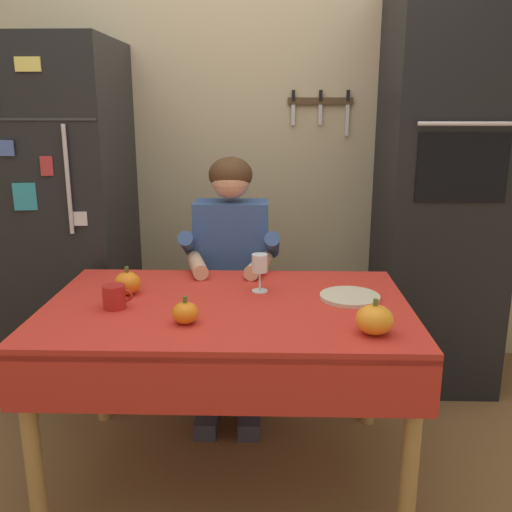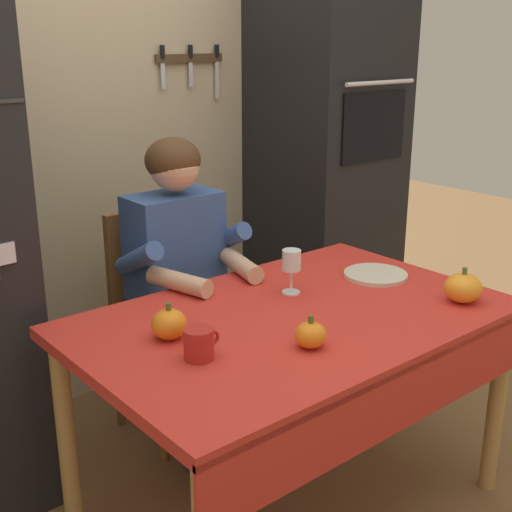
{
  "view_description": "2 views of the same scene",
  "coord_description": "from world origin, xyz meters",
  "views": [
    {
      "loc": [
        0.17,
        -1.96,
        1.48
      ],
      "look_at": [
        0.11,
        0.23,
        0.89
      ],
      "focal_mm": 39.69,
      "sensor_mm": 36.0,
      "label": 1
    },
    {
      "loc": [
        -1.39,
        -1.38,
        1.6
      ],
      "look_at": [
        -0.02,
        0.27,
        0.9
      ],
      "focal_mm": 47.52,
      "sensor_mm": 36.0,
      "label": 2
    }
  ],
  "objects": [
    {
      "name": "wine_glass",
      "position": [
        0.12,
        0.24,
        0.85
      ],
      "size": [
        0.07,
        0.07,
        0.16
      ],
      "color": "white",
      "rests_on": "dining_table"
    },
    {
      "name": "pumpkin_large",
      "position": [
        0.51,
        -0.19,
        0.79
      ],
      "size": [
        0.13,
        0.13,
        0.12
      ],
      "color": "orange",
      "rests_on": "dining_table"
    },
    {
      "name": "chair_behind_person",
      "position": [
        -0.03,
        0.87,
        0.51
      ],
      "size": [
        0.4,
        0.4,
        0.93
      ],
      "color": "brown",
      "rests_on": "ground"
    },
    {
      "name": "serving_tray",
      "position": [
        0.48,
        0.16,
        0.75
      ],
      "size": [
        0.24,
        0.24,
        0.02
      ],
      "primitive_type": "cylinder",
      "color": "beige",
      "rests_on": "dining_table"
    },
    {
      "name": "pumpkin_small",
      "position": [
        -0.41,
        0.2,
        0.79
      ],
      "size": [
        0.11,
        0.11,
        0.11
      ],
      "color": "orange",
      "rests_on": "dining_table"
    },
    {
      "name": "wall_oven",
      "position": [
        1.05,
        1.0,
        1.05
      ],
      "size": [
        0.6,
        0.64,
        2.1
      ],
      "color": "black",
      "rests_on": "ground"
    },
    {
      "name": "seated_person",
      "position": [
        -0.03,
        0.68,
        0.74
      ],
      "size": [
        0.47,
        0.55,
        1.25
      ],
      "color": "#38384C",
      "rests_on": "ground"
    },
    {
      "name": "back_wall_assembly",
      "position": [
        0.05,
        1.35,
        1.3
      ],
      "size": [
        3.7,
        0.13,
        2.6
      ],
      "color": "#BCAD89",
      "rests_on": "ground"
    },
    {
      "name": "coffee_mug",
      "position": [
        -0.42,
        0.03,
        0.79
      ],
      "size": [
        0.11,
        0.09,
        0.09
      ],
      "color": "#B2231E",
      "rests_on": "dining_table"
    },
    {
      "name": "dining_table",
      "position": [
        0.0,
        0.08,
        0.66
      ],
      "size": [
        1.4,
        0.9,
        0.74
      ],
      "color": "tan",
      "rests_on": "ground"
    },
    {
      "name": "pumpkin_medium",
      "position": [
        -0.13,
        -0.11,
        0.78
      ],
      "size": [
        0.09,
        0.09,
        0.1
      ],
      "color": "orange",
      "rests_on": "dining_table"
    }
  ]
}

